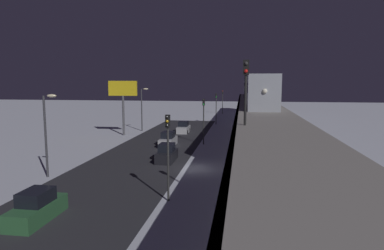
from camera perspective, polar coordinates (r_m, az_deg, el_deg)
name	(u,v)px	position (r m, az deg, el deg)	size (l,w,h in m)	color
ground_plane	(190,168)	(34.67, -0.29, -7.32)	(240.00, 240.00, 0.00)	silver
avenue_asphalt	(131,166)	(36.12, -10.25, -6.84)	(11.00, 84.44, 0.01)	#28282D
elevated_railway	(261,119)	(33.41, 11.58, 1.06)	(5.00, 84.44, 6.06)	gray
subway_train	(252,87)	(67.52, 10.13, 6.40)	(2.94, 74.07, 3.40)	#999EA8
rail_signal	(246,81)	(21.07, 9.04, 7.32)	(0.36, 0.41, 4.00)	black
sedan_silver	(184,128)	(58.71, -1.44, -0.52)	(1.91, 4.33, 1.97)	#B2B2B7
sedan_silver_2	(168,140)	(46.63, -4.05, -2.55)	(1.80, 4.42, 1.97)	#B2B2B7
sedan_black	(167,154)	(37.76, -4.27, -4.89)	(1.80, 4.06, 1.97)	black
sedan_green	(37,208)	(24.17, -24.66, -12.59)	(1.80, 4.46, 1.97)	#2D6038
traffic_light_near	(168,145)	(24.57, -4.08, -3.39)	(0.32, 0.44, 6.40)	#2D2D2D
traffic_light_mid	(204,115)	(47.16, 1.97, 1.74)	(0.32, 0.44, 6.40)	#2D2D2D
traffic_light_far	(216,104)	(70.07, 4.09, 3.54)	(0.32, 0.44, 6.40)	#2D2D2D
traffic_light_distant	(223,99)	(93.06, 5.17, 4.44)	(0.32, 0.44, 6.40)	#2D2D2D
commercial_billboard	(123,94)	(56.43, -11.56, 5.19)	(4.80, 0.36, 8.90)	#4C4C51
street_lamp_near	(47,125)	(33.35, -23.17, -0.07)	(1.35, 0.44, 7.65)	#38383D
street_lamp_far	(143,104)	(60.84, -8.28, 3.50)	(1.35, 0.44, 7.65)	#38383D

